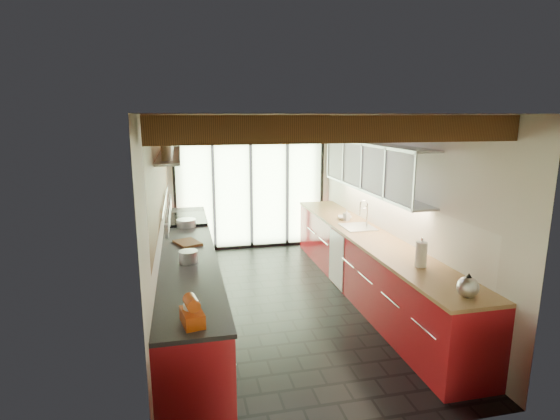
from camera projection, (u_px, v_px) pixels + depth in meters
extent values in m
plane|color=black|center=(282.00, 302.00, 6.18)|extent=(5.50, 5.50, 0.00)
plane|color=silver|center=(251.00, 183.00, 8.52)|extent=(3.20, 0.00, 3.20)
plane|color=silver|center=(364.00, 290.00, 3.28)|extent=(3.20, 0.00, 3.20)
plane|color=silver|center=(160.00, 219.00, 5.56)|extent=(0.00, 5.50, 5.50)
plane|color=silver|center=(391.00, 207.00, 6.24)|extent=(0.00, 5.50, 5.50)
plane|color=#472814|center=(282.00, 114.00, 5.62)|extent=(5.50, 5.50, 0.00)
cube|color=#593316|center=(345.00, 129.00, 3.50)|extent=(3.14, 0.14, 0.22)
cube|color=#593316|center=(313.00, 126.00, 4.36)|extent=(3.14, 0.14, 0.22)
cube|color=#593316|center=(291.00, 125.00, 5.22)|extent=(3.14, 0.14, 0.22)
cube|color=#593316|center=(275.00, 123.00, 6.08)|extent=(3.14, 0.14, 0.22)
cube|color=#593316|center=(263.00, 122.00, 6.94)|extent=(3.14, 0.14, 0.22)
cube|color=#593316|center=(254.00, 122.00, 7.79)|extent=(3.14, 0.14, 0.22)
cube|color=brown|center=(250.00, 128.00, 8.26)|extent=(3.14, 0.06, 0.50)
plane|color=brown|center=(160.00, 164.00, 5.61)|extent=(0.00, 4.90, 4.90)
plane|color=#C6EAAD|center=(251.00, 194.00, 8.55)|extent=(2.90, 0.00, 2.90)
cube|color=black|center=(175.00, 197.00, 8.23)|extent=(0.05, 0.04, 2.15)
cube|color=black|center=(322.00, 192.00, 8.85)|extent=(0.05, 0.04, 2.15)
cube|color=black|center=(251.00, 195.00, 8.51)|extent=(0.06, 0.05, 2.15)
cube|color=black|center=(250.00, 139.00, 8.28)|extent=(2.90, 0.05, 0.06)
cylinder|color=red|center=(250.00, 128.00, 8.22)|extent=(0.34, 0.04, 0.34)
cylinder|color=beige|center=(251.00, 128.00, 8.20)|extent=(0.28, 0.02, 0.28)
cube|color=#A5161D|center=(189.00, 280.00, 5.81)|extent=(0.65, 5.00, 0.88)
cube|color=black|center=(187.00, 247.00, 5.71)|extent=(0.68, 5.00, 0.04)
cube|color=silver|center=(187.00, 249.00, 7.19)|extent=(0.66, 0.90, 0.90)
cube|color=black|center=(186.00, 220.00, 7.09)|extent=(0.65, 0.90, 0.06)
cube|color=#A5161D|center=(367.00, 266.00, 6.36)|extent=(0.65, 5.00, 0.88)
cube|color=#A1804E|center=(369.00, 236.00, 6.26)|extent=(0.68, 5.00, 0.04)
cube|color=white|center=(336.00, 259.00, 6.67)|extent=(0.02, 0.60, 0.84)
cube|color=silver|center=(358.00, 227.00, 6.63)|extent=(0.45, 0.52, 0.02)
cylinder|color=silver|center=(367.00, 215.00, 6.63)|extent=(0.02, 0.02, 0.34)
torus|color=silver|center=(364.00, 205.00, 6.58)|extent=(0.14, 0.02, 0.14)
plane|color=silver|center=(362.00, 167.00, 6.34)|extent=(0.00, 3.00, 3.00)
cube|color=#9EA0A5|center=(372.00, 190.00, 6.45)|extent=(0.34, 3.00, 0.03)
cube|color=#9EA0A5|center=(374.00, 144.00, 6.31)|extent=(0.34, 3.00, 0.03)
cylinder|color=silver|center=(165.00, 201.00, 5.82)|extent=(0.02, 2.20, 0.02)
cube|color=silver|center=(169.00, 154.00, 5.61)|extent=(0.28, 2.60, 0.03)
cylinder|color=silver|center=(167.00, 231.00, 5.01)|extent=(0.04, 0.18, 0.18)
cylinder|color=silver|center=(168.00, 224.00, 5.34)|extent=(0.04, 0.22, 0.22)
cylinder|color=silver|center=(168.00, 217.00, 5.67)|extent=(0.04, 0.26, 0.26)
cylinder|color=silver|center=(169.00, 212.00, 6.01)|extent=(0.04, 0.18, 0.18)
cylinder|color=silver|center=(169.00, 207.00, 6.34)|extent=(0.04, 0.22, 0.22)
cylinder|color=silver|center=(170.00, 203.00, 6.63)|extent=(0.04, 0.26, 0.26)
cube|color=#C6440F|center=(192.00, 317.00, 3.55)|extent=(0.21, 0.30, 0.12)
cylinder|color=#C6440F|center=(192.00, 303.00, 3.50)|extent=(0.14, 0.20, 0.11)
cylinder|color=silver|center=(192.00, 310.00, 3.59)|extent=(0.16, 0.16, 0.12)
cylinder|color=silver|center=(188.00, 257.00, 5.04)|extent=(0.28, 0.28, 0.14)
cylinder|color=silver|center=(186.00, 223.00, 6.68)|extent=(0.31, 0.31, 0.11)
cube|color=brown|center=(188.00, 243.00, 5.77)|extent=(0.40, 0.46, 0.03)
sphere|color=silver|center=(468.00, 286.00, 4.09)|extent=(0.26, 0.26, 0.20)
cone|color=black|center=(469.00, 275.00, 4.06)|extent=(0.09, 0.09, 0.06)
cylinder|color=silver|center=(461.00, 281.00, 4.19)|extent=(0.05, 0.08, 0.04)
cylinder|color=white|center=(421.00, 255.00, 4.87)|extent=(0.16, 0.16, 0.29)
cylinder|color=silver|center=(422.00, 240.00, 4.84)|extent=(0.03, 0.03, 0.05)
imported|color=silver|center=(347.00, 215.00, 7.05)|extent=(0.11, 0.11, 0.19)
imported|color=silver|center=(345.00, 218.00, 7.15)|extent=(0.27, 0.27, 0.06)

